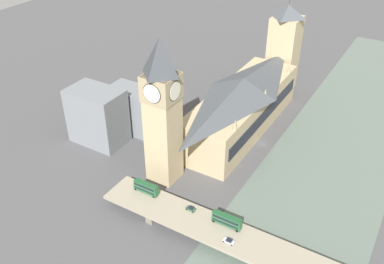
# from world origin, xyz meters

# --- Properties ---
(ground_plane) EXTENTS (600.00, 600.00, 0.00)m
(ground_plane) POSITION_xyz_m (0.00, 0.00, 0.00)
(ground_plane) COLOR #4C4C4F
(river_water) EXTENTS (56.67, 360.00, 0.30)m
(river_water) POSITION_xyz_m (-34.34, 0.00, 0.15)
(river_water) COLOR slate
(river_water) RESTS_ON ground_plane
(parliament_hall) EXTENTS (26.36, 89.24, 29.43)m
(parliament_hall) POSITION_xyz_m (15.95, -8.00, 14.61)
(parliament_hall) COLOR tan
(parliament_hall) RESTS_ON ground_plane
(clock_tower) EXTENTS (13.46, 13.46, 66.01)m
(clock_tower) POSITION_xyz_m (27.78, 46.74, 35.38)
(clock_tower) COLOR tan
(clock_tower) RESTS_ON ground_plane
(victoria_tower) EXTENTS (16.18, 16.18, 55.99)m
(victoria_tower) POSITION_xyz_m (16.00, -64.71, 25.99)
(victoria_tower) COLOR tan
(victoria_tower) RESTS_ON ground_plane
(road_bridge) EXTENTS (145.35, 15.49, 5.47)m
(road_bridge) POSITION_xyz_m (-34.34, 68.60, 4.44)
(road_bridge) COLOR gray
(road_bridge) RESTS_ON ground_plane
(double_decker_bus_lead) EXTENTS (11.09, 2.63, 4.85)m
(double_decker_bus_lead) POSITION_xyz_m (24.56, 65.20, 8.14)
(double_decker_bus_lead) COLOR #235B33
(double_decker_bus_lead) RESTS_ON road_bridge
(double_decker_bus_mid) EXTENTS (11.82, 2.53, 4.87)m
(double_decker_bus_mid) POSITION_xyz_m (-12.53, 64.90, 8.17)
(double_decker_bus_mid) COLOR #235B33
(double_decker_bus_mid) RESTS_ON road_bridge
(car_northbound_lead) EXTENTS (3.83, 1.88, 1.50)m
(car_northbound_lead) POSITION_xyz_m (3.29, 64.79, 6.21)
(car_northbound_lead) COLOR #2D5638
(car_northbound_lead) RESTS_ON road_bridge
(car_northbound_tail) EXTENTS (4.18, 1.94, 1.37)m
(car_northbound_tail) POSITION_xyz_m (-17.13, 72.08, 6.16)
(car_northbound_tail) COLOR silver
(car_northbound_tail) RESTS_ON road_bridge
(city_block_west) EXTENTS (26.95, 17.44, 28.49)m
(city_block_west) POSITION_xyz_m (72.65, 39.26, 14.24)
(city_block_west) COLOR slate
(city_block_west) RESTS_ON ground_plane
(city_block_center) EXTENTS (23.61, 14.10, 23.99)m
(city_block_center) POSITION_xyz_m (64.60, 21.63, 11.99)
(city_block_center) COLOR slate
(city_block_center) RESTS_ON ground_plane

